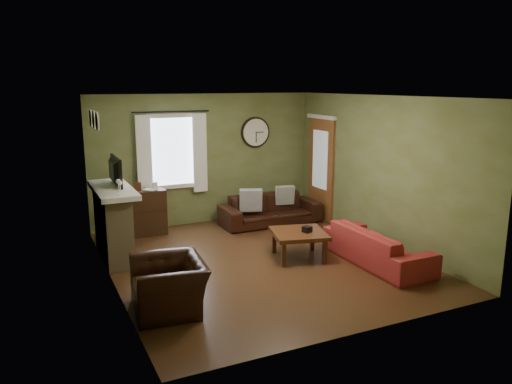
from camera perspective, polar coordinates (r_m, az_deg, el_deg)
name	(u,v)px	position (r m, az deg, el deg)	size (l,w,h in m)	color
floor	(261,261)	(8.09, 0.57, -7.91)	(4.60, 5.20, 0.00)	#402614
ceiling	(261,97)	(7.59, 0.61, 10.85)	(4.60, 5.20, 0.00)	white
wall_left	(109,196)	(7.07, -16.47, -0.41)	(0.00, 5.20, 2.60)	#636D3D
wall_right	(380,171)	(8.96, 13.98, 2.34)	(0.00, 5.20, 2.60)	#636D3D
wall_back	(205,159)	(10.10, -5.83, 3.75)	(4.60, 0.00, 2.60)	#636D3D
wall_front	(364,224)	(5.57, 12.29, -3.54)	(4.60, 0.00, 2.60)	#636D3D
fireplace	(113,226)	(8.38, -16.04, -3.71)	(0.40, 1.40, 1.10)	#9B8566
firebox	(126,239)	(8.48, -14.67, -5.21)	(0.04, 0.60, 0.55)	black
mantel	(113,190)	(8.25, -16.07, 0.25)	(0.58, 1.60, 0.08)	white
tv	(111,175)	(8.36, -16.19, 1.89)	(0.60, 0.08, 0.35)	black
tv_screen	(116,171)	(8.36, -15.68, 2.32)	(0.02, 0.62, 0.36)	#994C3F
medallion_left	(97,121)	(7.72, -17.69, 7.70)	(0.28, 0.28, 0.03)	white
medallion_mid	(94,120)	(8.07, -18.03, 7.85)	(0.28, 0.28, 0.03)	white
medallion_right	(91,118)	(8.41, -18.34, 7.99)	(0.28, 0.28, 0.03)	white
window_pane	(171,151)	(9.85, -9.67, 4.59)	(1.00, 0.02, 1.30)	silver
curtain_rod	(171,112)	(9.68, -9.67, 9.04)	(0.03, 0.03, 1.50)	black
curtain_left	(144,156)	(9.63, -12.66, 3.99)	(0.28, 0.04, 1.55)	white
curtain_right	(200,153)	(9.92, -6.44, 4.45)	(0.28, 0.04, 1.55)	white
wall_clock	(256,132)	(10.41, -0.04, 6.83)	(0.64, 0.06, 0.64)	white
door	(321,169)	(10.46, 7.42, 2.61)	(0.05, 0.90, 2.10)	brown
bookshelf	(146,213)	(9.54, -12.42, -2.34)	(0.72, 0.31, 0.86)	black
book	(146,186)	(9.34, -12.41, 0.70)	(0.17, 0.23, 0.02)	#472312
sofa_brown	(270,210)	(10.10, 1.63, -2.01)	(2.02, 0.79, 0.59)	black
pillow_left	(285,195)	(10.25, 3.32, -0.36)	(0.38, 0.11, 0.38)	#959CA1
pillow_right	(251,200)	(9.79, -0.59, -0.94)	(0.44, 0.13, 0.44)	#959CA1
sofa_red	(377,246)	(8.13, 13.70, -6.00)	(1.97, 0.77, 0.57)	maroon
armchair	(169,285)	(6.43, -9.91, -10.47)	(0.99, 0.87, 0.65)	black
coffee_table	(299,245)	(8.20, 4.89, -6.02)	(0.84, 0.84, 0.45)	#472312
tissue_box	(307,235)	(8.12, 5.84, -4.90)	(0.13, 0.13, 0.10)	black
wine_glass_a	(120,188)	(7.64, -15.26, 0.48)	(0.07, 0.07, 0.21)	white
wine_glass_b	(119,186)	(7.78, -15.44, 0.66)	(0.07, 0.07, 0.21)	white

